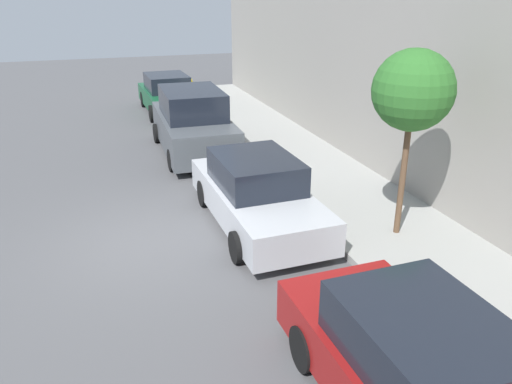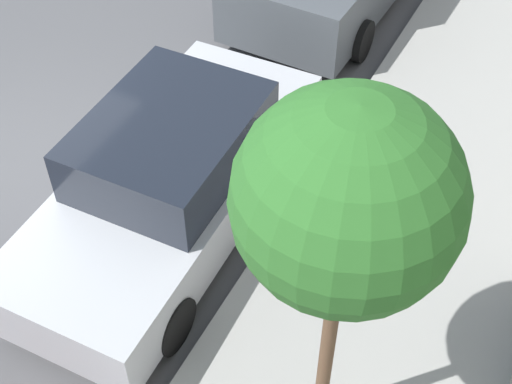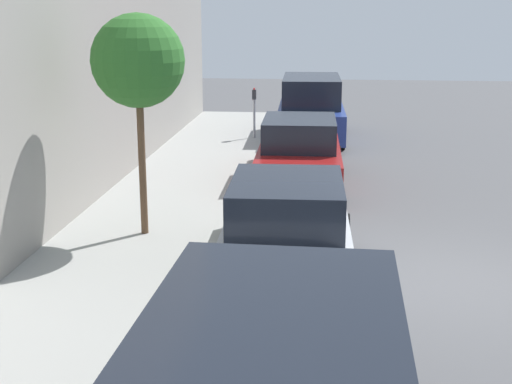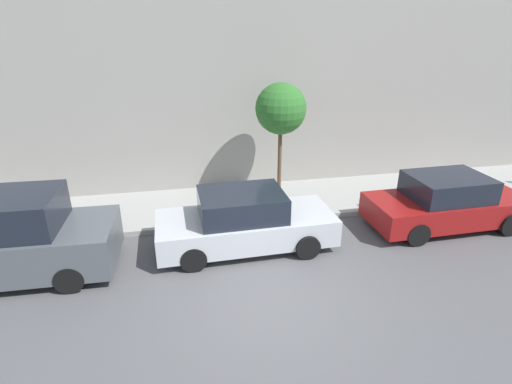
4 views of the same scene
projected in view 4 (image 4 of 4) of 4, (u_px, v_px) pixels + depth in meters
ground_plane at (271, 302)px, 8.35m from camera, size 60.00×60.00×0.00m
sidewalk at (236, 204)px, 12.80m from camera, size 2.89×32.00×0.15m
building_facade at (221, 15)px, 12.85m from camera, size 2.00×32.00×11.32m
parked_sedan_second at (447, 203)px, 11.28m from camera, size 1.92×4.53×1.54m
parked_sedan_third at (245, 222)px, 10.19m from camera, size 1.92×4.54×1.54m
parked_suv_fourth at (3, 240)px, 8.92m from camera, size 2.09×4.85×1.98m
street_tree at (281, 109)px, 11.86m from camera, size 1.53×1.53×3.69m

